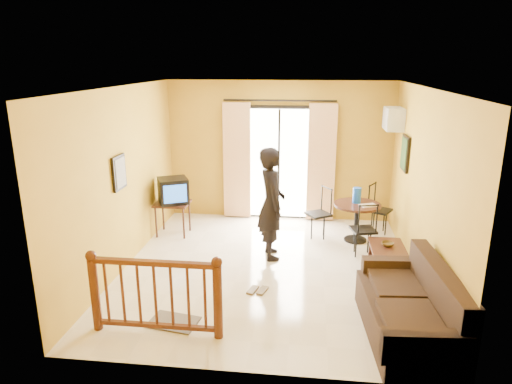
# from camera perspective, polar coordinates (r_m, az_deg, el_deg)

# --- Properties ---
(ground) EXTENTS (5.00, 5.00, 0.00)m
(ground) POSITION_cam_1_polar(r_m,az_deg,el_deg) (7.30, 1.39, -9.58)
(ground) COLOR beige
(ground) RESTS_ON ground
(room_shell) EXTENTS (5.00, 5.00, 5.00)m
(room_shell) POSITION_cam_1_polar(r_m,az_deg,el_deg) (6.74, 1.49, 3.58)
(room_shell) COLOR white
(room_shell) RESTS_ON ground
(balcony_door) EXTENTS (2.25, 0.14, 2.46)m
(balcony_door) POSITION_cam_1_polar(r_m,az_deg,el_deg) (9.22, 2.87, 3.71)
(balcony_door) COLOR black
(balcony_door) RESTS_ON ground
(tv_table) EXTENTS (0.63, 0.52, 0.62)m
(tv_table) POSITION_cam_1_polar(r_m,az_deg,el_deg) (8.64, -10.40, -1.79)
(tv_table) COLOR black
(tv_table) RESTS_ON ground
(television) EXTENTS (0.67, 0.64, 0.46)m
(television) POSITION_cam_1_polar(r_m,az_deg,el_deg) (8.54, -10.31, 0.18)
(television) COLOR black
(television) RESTS_ON tv_table
(picture_left) EXTENTS (0.05, 0.42, 0.52)m
(picture_left) POSITION_cam_1_polar(r_m,az_deg,el_deg) (7.13, -16.72, 2.34)
(picture_left) COLOR black
(picture_left) RESTS_ON room_shell
(dining_table) EXTENTS (0.84, 0.84, 0.70)m
(dining_table) POSITION_cam_1_polar(r_m,az_deg,el_deg) (8.39, 12.50, -2.42)
(dining_table) COLOR black
(dining_table) RESTS_ON ground
(water_jug) EXTENTS (0.15, 0.15, 0.28)m
(water_jug) POSITION_cam_1_polar(r_m,az_deg,el_deg) (8.36, 12.50, -0.40)
(water_jug) COLOR blue
(water_jug) RESTS_ON dining_table
(serving_tray) EXTENTS (0.33, 0.27, 0.02)m
(serving_tray) POSITION_cam_1_polar(r_m,az_deg,el_deg) (8.27, 13.88, -1.63)
(serving_tray) COLOR silver
(serving_tray) RESTS_ON dining_table
(dining_chairs) EXTENTS (1.70, 1.60, 0.95)m
(dining_chairs) POSITION_cam_1_polar(r_m,az_deg,el_deg) (8.53, 11.92, -6.01)
(dining_chairs) COLOR black
(dining_chairs) RESTS_ON ground
(air_conditioner) EXTENTS (0.31, 0.60, 0.40)m
(air_conditioner) POSITION_cam_1_polar(r_m,az_deg,el_deg) (8.69, 16.79, 8.75)
(air_conditioner) COLOR silver
(air_conditioner) RESTS_ON room_shell
(botanical_print) EXTENTS (0.05, 0.50, 0.60)m
(botanical_print) POSITION_cam_1_polar(r_m,az_deg,el_deg) (8.16, 18.12, 4.62)
(botanical_print) COLOR black
(botanical_print) RESTS_ON room_shell
(coffee_table) EXTENTS (0.52, 0.93, 0.41)m
(coffee_table) POSITION_cam_1_polar(r_m,az_deg,el_deg) (7.33, 16.15, -7.77)
(coffee_table) COLOR black
(coffee_table) RESTS_ON ground
(bowl) EXTENTS (0.23, 0.23, 0.06)m
(bowl) POSITION_cam_1_polar(r_m,az_deg,el_deg) (7.35, 16.14, -6.28)
(bowl) COLOR #503E1B
(bowl) RESTS_ON coffee_table
(sofa) EXTENTS (1.02, 1.97, 0.91)m
(sofa) POSITION_cam_1_polar(r_m,az_deg,el_deg) (5.80, 18.96, -14.00)
(sofa) COLOR black
(sofa) RESTS_ON ground
(standing_person) EXTENTS (0.60, 0.77, 1.85)m
(standing_person) POSITION_cam_1_polar(r_m,az_deg,el_deg) (7.42, 1.95, -1.45)
(standing_person) COLOR black
(standing_person) RESTS_ON ground
(stair_balustrade) EXTENTS (1.63, 0.13, 1.04)m
(stair_balustrade) POSITION_cam_1_polar(r_m,az_deg,el_deg) (5.61, -12.53, -11.96)
(stair_balustrade) COLOR #471E0F
(stair_balustrade) RESTS_ON ground
(doormat) EXTENTS (0.66, 0.50, 0.02)m
(doormat) POSITION_cam_1_polar(r_m,az_deg,el_deg) (6.04, -10.27, -15.69)
(doormat) COLOR #5E554B
(doormat) RESTS_ON ground
(sandals) EXTENTS (0.30, 0.27, 0.03)m
(sandals) POSITION_cam_1_polar(r_m,az_deg,el_deg) (6.65, 0.19, -12.18)
(sandals) COLOR #503E1B
(sandals) RESTS_ON ground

